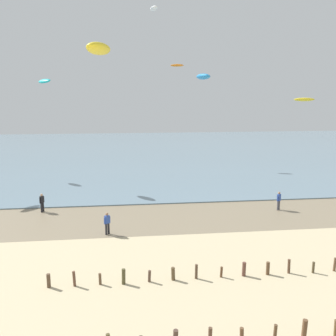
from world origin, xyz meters
The scene contains 13 objects.
wet_sand_strip centered at (0.00, 24.52, 0.00)m, with size 120.00×7.99×0.01m, color #84755B.
sea centered at (0.00, 63.51, 0.05)m, with size 160.00×70.00×0.10m, color slate.
groyne_mid centered at (9.45, 8.03, 0.42)m, with size 20.93×0.32×0.96m.
groyne_far centered at (5.60, 13.77, 0.39)m, with size 18.03×0.35×0.88m.
person_nearest_camera centered at (-0.02, 21.22, 0.92)m, with size 0.46×0.40×1.71m.
person_mid_beach centered at (15.26, 25.48, 0.92)m, with size 0.47×0.40×1.71m.
person_by_waterline centered at (-6.08, 27.38, 0.92)m, with size 0.37×0.50×1.71m.
kite_aloft_0 centered at (8.62, 28.28, 11.99)m, with size 3.03×0.97×0.48m, color #2384D1.
kite_aloft_1 centered at (4.62, 33.85, 18.95)m, with size 1.91×0.61×0.31m, color white.
kite_aloft_2 centered at (9.24, 49.51, 14.74)m, with size 1.96×0.63×0.31m, color orange.
kite_aloft_3 centered at (0.12, 16.40, 12.80)m, with size 3.33×1.06×0.53m, color yellow.
kite_aloft_8 centered at (-7.38, 37.93, 11.92)m, with size 2.57×0.82×0.41m, color #19B2B7.
kite_aloft_11 centered at (22.76, 36.72, 9.88)m, with size 2.53×0.81×0.40m, color yellow.
Camera 1 is at (1.49, -4.87, 10.17)m, focal length 38.64 mm.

